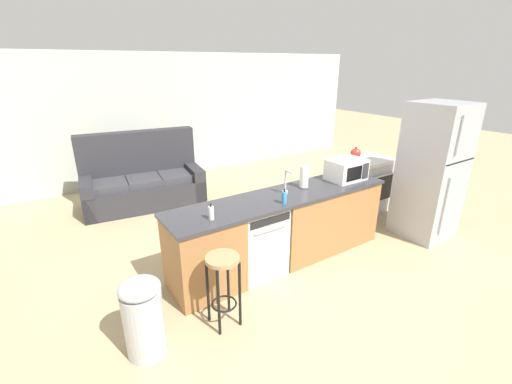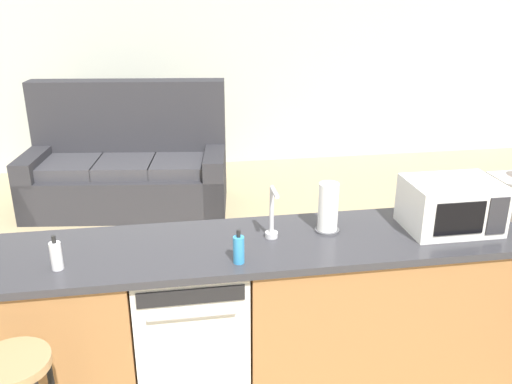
# 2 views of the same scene
# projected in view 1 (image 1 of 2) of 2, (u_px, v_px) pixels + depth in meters

# --- Properties ---
(ground_plane) EXTENTS (24.00, 24.00, 0.00)m
(ground_plane) POSITION_uv_depth(u_px,v_px,m) (272.00, 263.00, 4.35)
(ground_plane) COLOR tan
(wall_back) EXTENTS (10.00, 0.06, 2.60)m
(wall_back) POSITION_uv_depth(u_px,v_px,m) (169.00, 117.00, 7.32)
(wall_back) COLOR beige
(wall_back) RESTS_ON ground_plane
(kitchen_counter) EXTENTS (2.94, 0.66, 0.90)m
(kitchen_counter) POSITION_uv_depth(u_px,v_px,m) (288.00, 229.00, 4.33)
(kitchen_counter) COLOR #9E6B3D
(kitchen_counter) RESTS_ON ground_plane
(dishwasher) EXTENTS (0.58, 0.61, 0.84)m
(dishwasher) POSITION_uv_depth(u_px,v_px,m) (256.00, 239.00, 4.07)
(dishwasher) COLOR silver
(dishwasher) RESTS_ON ground_plane
(stove_range) EXTENTS (0.76, 0.68, 0.90)m
(stove_range) POSITION_uv_depth(u_px,v_px,m) (365.00, 184.00, 5.83)
(stove_range) COLOR #B7B7BC
(stove_range) RESTS_ON ground_plane
(refrigerator) EXTENTS (0.72, 0.73, 1.91)m
(refrigerator) POSITION_uv_depth(u_px,v_px,m) (432.00, 172.00, 4.80)
(refrigerator) COLOR #A8AAB2
(refrigerator) RESTS_ON ground_plane
(microwave) EXTENTS (0.50, 0.37, 0.28)m
(microwave) POSITION_uv_depth(u_px,v_px,m) (346.00, 170.00, 4.61)
(microwave) COLOR white
(microwave) RESTS_ON kitchen_counter
(sink_faucet) EXTENTS (0.07, 0.18, 0.30)m
(sink_faucet) POSITION_uv_depth(u_px,v_px,m) (286.00, 183.00, 4.12)
(sink_faucet) COLOR silver
(sink_faucet) RESTS_ON kitchen_counter
(paper_towel_roll) EXTENTS (0.14, 0.14, 0.28)m
(paper_towel_roll) POSITION_uv_depth(u_px,v_px,m) (304.00, 177.00, 4.31)
(paper_towel_roll) COLOR #4C4C51
(paper_towel_roll) RESTS_ON kitchen_counter
(soap_bottle) EXTENTS (0.06, 0.06, 0.18)m
(soap_bottle) POSITION_uv_depth(u_px,v_px,m) (284.00, 198.00, 3.84)
(soap_bottle) COLOR #338CCC
(soap_bottle) RESTS_ON kitchen_counter
(dish_soap_bottle) EXTENTS (0.06, 0.06, 0.18)m
(dish_soap_bottle) POSITION_uv_depth(u_px,v_px,m) (211.00, 213.00, 3.45)
(dish_soap_bottle) COLOR silver
(dish_soap_bottle) RESTS_ON kitchen_counter
(kettle) EXTENTS (0.21, 0.17, 0.19)m
(kettle) POSITION_uv_depth(u_px,v_px,m) (356.00, 153.00, 5.66)
(kettle) COLOR red
(kettle) RESTS_ON stove_range
(bar_stool) EXTENTS (0.32, 0.32, 0.74)m
(bar_stool) POSITION_uv_depth(u_px,v_px,m) (223.00, 276.00, 3.18)
(bar_stool) COLOR tan
(bar_stool) RESTS_ON ground_plane
(trash_bin) EXTENTS (0.35, 0.35, 0.74)m
(trash_bin) POSITION_uv_depth(u_px,v_px,m) (143.00, 317.00, 2.89)
(trash_bin) COLOR #B7B7BC
(trash_bin) RESTS_ON ground_plane
(couch) EXTENTS (2.10, 1.15, 1.27)m
(couch) POSITION_uv_depth(u_px,v_px,m) (143.00, 182.00, 6.09)
(couch) COLOR #2D2D33
(couch) RESTS_ON ground_plane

